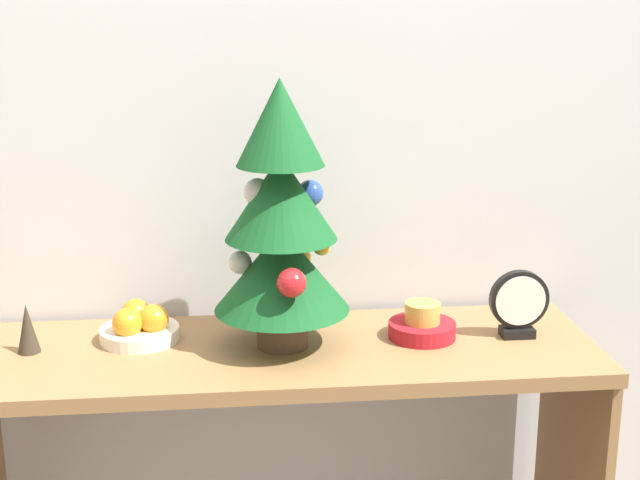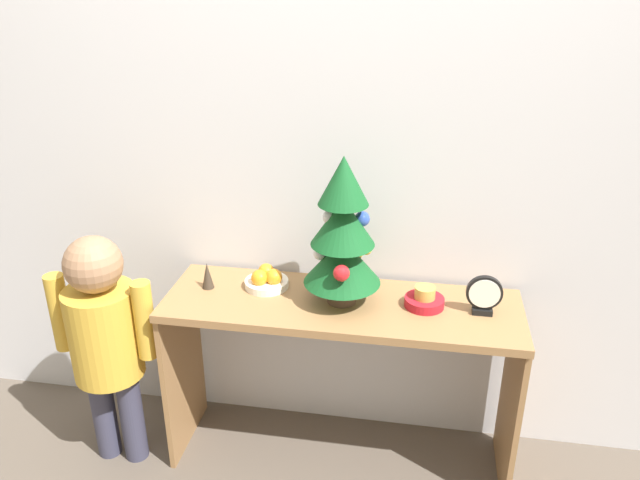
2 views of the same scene
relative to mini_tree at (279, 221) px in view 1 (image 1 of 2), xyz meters
The scene contains 7 objects.
back_wall 0.37m from the mini_tree, 89.02° to the left, with size 7.00×0.05×2.50m, color silver.
console_table 0.41m from the mini_tree, 62.86° to the right, with size 1.28×0.41×0.70m.
mini_tree is the anchor object (origin of this frame).
fruit_bowl 0.37m from the mini_tree, 168.03° to the left, with size 0.16×0.16×0.08m.
singing_bowl 0.38m from the mini_tree, ahead, with size 0.14×0.14×0.08m.
desk_clock 0.53m from the mini_tree, ahead, with size 0.12×0.04×0.14m.
figurine 0.55m from the mini_tree, behind, with size 0.05×0.05×0.10m.
Camera 1 is at (-0.10, -1.48, 1.39)m, focal length 50.00 mm.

